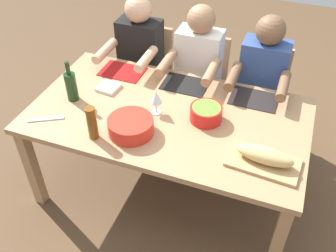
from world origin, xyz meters
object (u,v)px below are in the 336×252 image
(diner_far_right, at_px, (260,82))
(cutting_board, at_px, (263,162))
(diner_far_center, at_px, (197,69))
(serving_bowl_greens, at_px, (131,125))
(diner_far_left, at_px, (139,58))
(chair_far_right, at_px, (260,92))
(dining_table, at_px, (168,122))
(wine_glass, at_px, (156,98))
(serving_bowl_salad, at_px, (206,113))
(beer_bottle, at_px, (92,123))
(chair_far_center, at_px, (202,80))
(napkin_stack, at_px, (109,87))
(chair_far_left, at_px, (148,69))
(wine_bottle, at_px, (71,86))
(bread_loaf, at_px, (265,155))

(diner_far_right, xyz_separation_m, cutting_board, (0.16, -0.88, 0.05))
(diner_far_center, relative_size, serving_bowl_greens, 4.29)
(diner_far_left, relative_size, chair_far_right, 1.41)
(dining_table, bearing_deg, wine_glass, -165.71)
(serving_bowl_salad, distance_m, beer_bottle, 0.71)
(dining_table, relative_size, diner_far_right, 1.51)
(chair_far_center, distance_m, napkin_stack, 0.91)
(diner_far_right, relative_size, serving_bowl_salad, 5.86)
(chair_far_left, distance_m, serving_bowl_salad, 1.14)
(serving_bowl_salad, distance_m, wine_glass, 0.33)
(serving_bowl_greens, bearing_deg, wine_bottle, 161.01)
(bread_loaf, distance_m, wine_bottle, 1.33)
(diner_far_right, bearing_deg, napkin_stack, -151.61)
(chair_far_right, distance_m, bread_loaf, 1.13)
(chair_far_right, height_order, bread_loaf, same)
(diner_far_center, relative_size, chair_far_left, 1.41)
(diner_far_left, relative_size, serving_bowl_greens, 4.29)
(diner_far_center, distance_m, beer_bottle, 1.08)
(diner_far_left, height_order, bread_loaf, diner_far_left)
(serving_bowl_greens, distance_m, wine_glass, 0.25)
(dining_table, relative_size, chair_far_left, 2.13)
(bread_loaf, height_order, wine_glass, wine_glass)
(diner_far_center, height_order, diner_far_right, same)
(diner_far_right, xyz_separation_m, serving_bowl_salad, (-0.25, -0.62, 0.10))
(napkin_stack, bearing_deg, beer_bottle, -72.59)
(chair_far_center, height_order, napkin_stack, chair_far_center)
(chair_far_left, distance_m, beer_bottle, 1.27)
(chair_far_right, xyz_separation_m, serving_bowl_salad, (-0.25, -0.81, 0.31))
(wine_bottle, xyz_separation_m, napkin_stack, (0.17, 0.19, -0.10))
(chair_far_right, relative_size, wine_glass, 5.12)
(diner_far_left, bearing_deg, cutting_board, -37.37)
(diner_far_right, bearing_deg, chair_far_left, 169.53)
(diner_far_center, height_order, diner_far_left, same)
(chair_far_left, height_order, beer_bottle, beer_bottle)
(chair_far_left, relative_size, serving_bowl_salad, 4.15)
(wine_bottle, distance_m, wine_glass, 0.59)
(chair_far_left, bearing_deg, diner_far_left, -90.00)
(wine_bottle, bearing_deg, chair_far_left, 79.80)
(beer_bottle, bearing_deg, wine_bottle, 137.46)
(diner_far_right, relative_size, napkin_stack, 8.57)
(dining_table, xyz_separation_m, diner_far_left, (-0.50, 0.65, 0.04))
(diner_far_center, bearing_deg, wine_bottle, -132.36)
(chair_far_left, bearing_deg, chair_far_right, 0.00)
(chair_far_left, xyz_separation_m, serving_bowl_greens, (0.35, -1.08, 0.31))
(serving_bowl_salad, bearing_deg, wine_glass, -172.76)
(dining_table, height_order, cutting_board, cutting_board)
(wine_glass, bearing_deg, chair_far_left, 116.54)
(chair_far_right, bearing_deg, wine_bottle, -141.89)
(dining_table, xyz_separation_m, chair_far_left, (-0.50, 0.83, -0.18))
(serving_bowl_salad, bearing_deg, cutting_board, -32.32)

